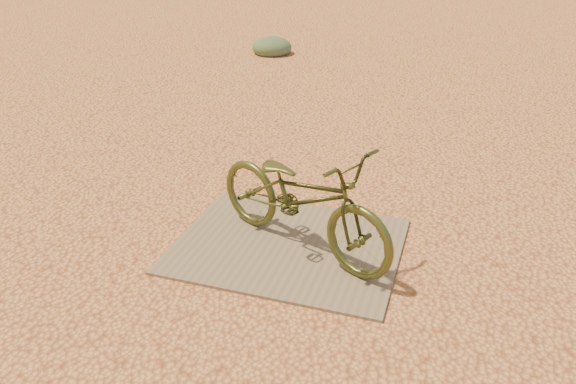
% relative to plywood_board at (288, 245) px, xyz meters
% --- Properties ---
extents(ground, '(120.00, 120.00, 0.00)m').
position_rel_plywood_board_xyz_m(ground, '(0.53, 0.57, -0.01)').
color(ground, tan).
rests_on(ground, ground).
extents(plywood_board, '(1.63, 1.30, 0.02)m').
position_rel_plywood_board_xyz_m(plywood_board, '(0.00, 0.00, 0.00)').
color(plywood_board, '#766350').
rests_on(plywood_board, ground).
extents(bicycle, '(1.65, 1.15, 0.82)m').
position_rel_plywood_board_xyz_m(bicycle, '(0.10, -0.01, 0.42)').
color(bicycle, '#40471D').
rests_on(bicycle, plywood_board).
extents(kale_a, '(0.69, 0.69, 0.38)m').
position_rel_plywood_board_xyz_m(kale_a, '(-2.24, 5.92, -0.01)').
color(kale_a, '#536C46').
rests_on(kale_a, ground).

